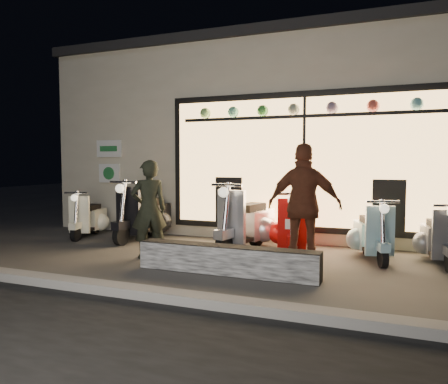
{
  "coord_description": "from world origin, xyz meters",
  "views": [
    {
      "loc": [
        2.43,
        -6.21,
        1.56
      ],
      "look_at": [
        -0.28,
        0.6,
        1.05
      ],
      "focal_mm": 35.0,
      "sensor_mm": 36.0,
      "label": 1
    }
  ],
  "objects_px": {
    "man": "(149,209)",
    "woman": "(304,206)",
    "scooter_red": "(291,228)",
    "graffiti_barrier": "(227,260)",
    "scooter_silver": "(249,223)"
  },
  "relations": [
    {
      "from": "scooter_red",
      "to": "woman",
      "type": "relative_size",
      "value": 0.79
    },
    {
      "from": "graffiti_barrier",
      "to": "scooter_silver",
      "type": "relative_size",
      "value": 1.61
    },
    {
      "from": "scooter_silver",
      "to": "scooter_red",
      "type": "distance_m",
      "value": 0.77
    },
    {
      "from": "graffiti_barrier",
      "to": "scooter_silver",
      "type": "bearing_deg",
      "value": 98.96
    },
    {
      "from": "woman",
      "to": "graffiti_barrier",
      "type": "bearing_deg",
      "value": 35.88
    },
    {
      "from": "scooter_red",
      "to": "graffiti_barrier",
      "type": "bearing_deg",
      "value": -119.23
    },
    {
      "from": "man",
      "to": "woman",
      "type": "height_order",
      "value": "woman"
    },
    {
      "from": "man",
      "to": "woman",
      "type": "bearing_deg",
      "value": 144.38
    },
    {
      "from": "scooter_red",
      "to": "woman",
      "type": "height_order",
      "value": "woman"
    },
    {
      "from": "graffiti_barrier",
      "to": "woman",
      "type": "distance_m",
      "value": 1.41
    },
    {
      "from": "man",
      "to": "scooter_silver",
      "type": "bearing_deg",
      "value": -176.13
    },
    {
      "from": "man",
      "to": "woman",
      "type": "xyz_separation_m",
      "value": [
        2.47,
        0.29,
        0.12
      ]
    },
    {
      "from": "scooter_silver",
      "to": "man",
      "type": "xyz_separation_m",
      "value": [
        -1.26,
        -1.32,
        0.33
      ]
    },
    {
      "from": "graffiti_barrier",
      "to": "man",
      "type": "bearing_deg",
      "value": 161.89
    },
    {
      "from": "scooter_red",
      "to": "woman",
      "type": "xyz_separation_m",
      "value": [
        0.43,
        -1.03,
        0.5
      ]
    }
  ]
}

